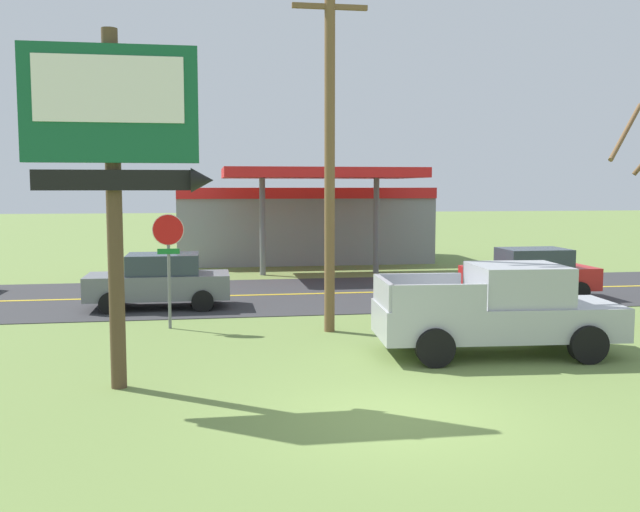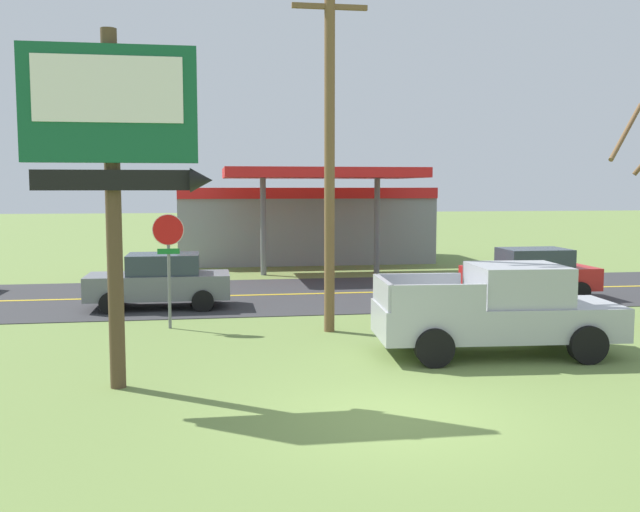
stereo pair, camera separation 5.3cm
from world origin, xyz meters
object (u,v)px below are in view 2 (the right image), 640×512
at_px(motel_sign, 115,143).
at_px(car_red_near_lane, 531,273).
at_px(pickup_silver_parked_on_lawn, 499,311).
at_px(stop_sign, 169,250).
at_px(car_grey_far_lane, 160,281).
at_px(utility_pole, 330,133).
at_px(gas_station, 303,221).

distance_m(motel_sign, car_red_near_lane, 15.20).
bearing_deg(pickup_silver_parked_on_lawn, stop_sign, 151.14).
xyz_separation_m(pickup_silver_parked_on_lawn, car_grey_far_lane, (-7.69, 7.18, -0.13)).
height_order(motel_sign, car_grey_far_lane, motel_sign).
height_order(pickup_silver_parked_on_lawn, car_grey_far_lane, pickup_silver_parked_on_lawn).
bearing_deg(utility_pole, pickup_silver_parked_on_lawn, -42.81).
bearing_deg(car_red_near_lane, utility_pole, -150.40).
bearing_deg(gas_station, utility_pole, -95.35).
xyz_separation_m(gas_station, car_red_near_lane, (5.74, -13.19, -1.11)).
bearing_deg(car_grey_far_lane, motel_sign, -90.83).
height_order(pickup_silver_parked_on_lawn, car_red_near_lane, pickup_silver_parked_on_lawn).
distance_m(utility_pole, car_grey_far_lane, 7.38).
distance_m(stop_sign, gas_station, 17.33).
distance_m(motel_sign, stop_sign, 6.03).
bearing_deg(motel_sign, utility_pole, 44.63).
relative_size(stop_sign, utility_pole, 0.32).
bearing_deg(motel_sign, gas_station, 74.18).
relative_size(stop_sign, pickup_silver_parked_on_lawn, 0.55).
bearing_deg(car_grey_far_lane, stop_sign, -82.02).
bearing_deg(utility_pole, car_grey_far_lane, 136.77).
height_order(stop_sign, car_red_near_lane, stop_sign).
bearing_deg(utility_pole, gas_station, 84.65).
relative_size(pickup_silver_parked_on_lawn, car_grey_far_lane, 1.27).
bearing_deg(car_grey_far_lane, utility_pole, -43.23).
bearing_deg(utility_pole, stop_sign, 166.10).
bearing_deg(car_red_near_lane, gas_station, 113.51).
xyz_separation_m(utility_pole, pickup_silver_parked_on_lawn, (3.24, -3.00, -4.01)).
distance_m(pickup_silver_parked_on_lawn, car_grey_far_lane, 10.53).
xyz_separation_m(motel_sign, car_grey_far_lane, (0.13, 8.70, -3.57)).
bearing_deg(car_grey_far_lane, gas_station, 65.26).
bearing_deg(pickup_silver_parked_on_lawn, gas_station, 94.52).
distance_m(utility_pole, gas_station, 17.72).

